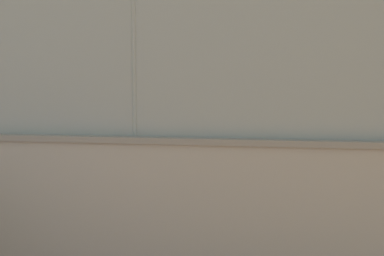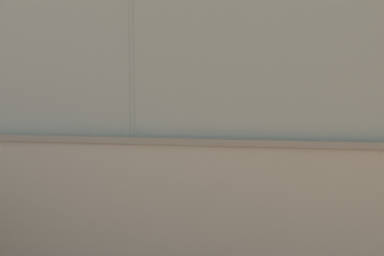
{
  "view_description": "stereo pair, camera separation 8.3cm",
  "coord_description": "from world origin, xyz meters",
  "px_view_note": "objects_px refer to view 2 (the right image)",
  "views": [
    {
      "loc": [
        -0.71,
        17.71,
        2.56
      ],
      "look_at": [
        1.03,
        6.85,
        1.42
      ],
      "focal_mm": 47.71,
      "sensor_mm": 36.0,
      "label": 1
    },
    {
      "loc": [
        -0.8,
        17.7,
        2.56
      ],
      "look_at": [
        1.03,
        6.85,
        1.42
      ],
      "focal_mm": 47.71,
      "sensor_mm": 36.0,
      "label": 2
    }
  ],
  "objects_px": {
    "player_near_wall_returning": "(218,143)",
    "sports_ball": "(158,140)",
    "player_crossing_court": "(329,146)",
    "player_at_service_line": "(188,123)"
  },
  "relations": [
    {
      "from": "sports_ball",
      "to": "player_near_wall_returning",
      "type": "bearing_deg",
      "value": -116.5
    },
    {
      "from": "player_at_service_line",
      "to": "sports_ball",
      "type": "xyz_separation_m",
      "value": [
        -0.71,
        7.48,
        0.37
      ]
    },
    {
      "from": "player_near_wall_returning",
      "to": "sports_ball",
      "type": "xyz_separation_m",
      "value": [
        1.0,
        2.0,
        0.31
      ]
    },
    {
      "from": "player_near_wall_returning",
      "to": "player_crossing_court",
      "type": "bearing_deg",
      "value": 175.23
    },
    {
      "from": "player_crossing_court",
      "to": "sports_ball",
      "type": "bearing_deg",
      "value": 26.79
    },
    {
      "from": "sports_ball",
      "to": "player_crossing_court",
      "type": "bearing_deg",
      "value": -153.21
    },
    {
      "from": "player_at_service_line",
      "to": "player_crossing_court",
      "type": "bearing_deg",
      "value": 126.79
    },
    {
      "from": "player_near_wall_returning",
      "to": "player_crossing_court",
      "type": "xyz_separation_m",
      "value": [
        -2.55,
        0.21,
        0.02
      ]
    },
    {
      "from": "player_at_service_line",
      "to": "player_crossing_court",
      "type": "relative_size",
      "value": 0.92
    },
    {
      "from": "player_near_wall_returning",
      "to": "player_at_service_line",
      "type": "relative_size",
      "value": 1.05
    }
  ]
}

